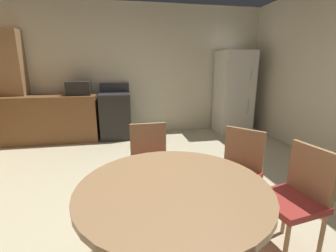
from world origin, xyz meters
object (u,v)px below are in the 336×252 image
(chair_northeast, at_px, (238,169))
(oven_range, at_px, (116,115))
(chair_east, at_px, (297,194))
(refrigerator, at_px, (233,93))
(chair_north, at_px, (150,161))
(microwave, at_px, (79,88))
(dining_table, at_px, (173,209))

(chair_northeast, bearing_deg, oven_range, -107.61)
(oven_range, xyz_separation_m, chair_east, (1.44, -3.41, 0.03))
(oven_range, distance_m, chair_east, 3.70)
(refrigerator, bearing_deg, oven_range, 178.79)
(oven_range, height_order, chair_northeast, oven_range)
(refrigerator, height_order, chair_north, refrigerator)
(microwave, bearing_deg, dining_table, -72.67)
(oven_range, distance_m, microwave, 0.87)
(refrigerator, xyz_separation_m, microwave, (-3.20, 0.05, 0.15))
(dining_table, distance_m, chair_east, 1.01)
(dining_table, relative_size, chair_north, 1.32)
(chair_east, bearing_deg, chair_northeast, -74.11)
(chair_east, bearing_deg, refrigerator, -116.62)
(oven_range, height_order, chair_east, oven_range)
(oven_range, relative_size, chair_north, 1.26)
(chair_east, relative_size, chair_northeast, 1.00)
(dining_table, distance_m, chair_northeast, 1.01)
(chair_east, bearing_deg, chair_north, -48.44)
(chair_north, bearing_deg, dining_table, 0.00)
(microwave, height_order, chair_east, microwave)
(chair_north, relative_size, chair_northeast, 1.00)
(refrigerator, bearing_deg, chair_northeast, -114.93)
(chair_east, bearing_deg, microwave, -66.78)
(dining_table, height_order, chair_northeast, chair_northeast)
(chair_north, bearing_deg, chair_northeast, 64.33)
(chair_east, distance_m, chair_northeast, 0.55)
(oven_range, bearing_deg, chair_east, -67.08)
(dining_table, bearing_deg, chair_northeast, 40.28)
(refrigerator, distance_m, chair_east, 3.55)
(chair_east, bearing_deg, oven_range, -75.58)
(refrigerator, relative_size, dining_table, 1.53)
(chair_north, bearing_deg, chair_east, 48.44)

